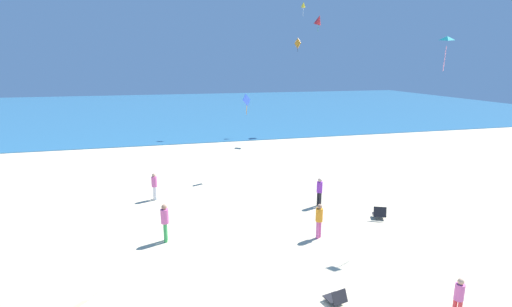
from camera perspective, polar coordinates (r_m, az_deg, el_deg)
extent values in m
plane|color=beige|center=(19.76, -1.35, -8.68)|extent=(120.00, 120.00, 0.00)
cube|color=teal|center=(66.00, -10.96, 6.78)|extent=(120.00, 60.00, 0.05)
cube|color=black|center=(13.11, 11.70, -20.62)|extent=(0.64, 0.62, 0.03)
cube|color=black|center=(12.83, 12.57, -20.48)|extent=(0.57, 0.31, 0.39)
cylinder|color=#B7B7BC|center=(13.11, 10.25, -20.97)|extent=(0.02, 0.02, 0.16)
cylinder|color=#B7B7BC|center=(13.40, 12.19, -20.24)|extent=(0.02, 0.02, 0.16)
cube|color=black|center=(19.77, 18.12, -8.75)|extent=(0.75, 0.70, 0.03)
cube|color=black|center=(19.44, 18.27, -8.40)|extent=(0.63, 0.44, 0.48)
cylinder|color=#B7B7BC|center=(19.90, 17.18, -8.83)|extent=(0.02, 0.02, 0.20)
cylinder|color=#B7B7BC|center=(19.99, 18.90, -8.87)|extent=(0.02, 0.02, 0.20)
cylinder|color=black|center=(20.45, 9.69, -6.92)|extent=(0.14, 0.14, 0.78)
cylinder|color=black|center=(20.58, 9.37, -6.77)|extent=(0.14, 0.14, 0.78)
cylinder|color=purple|center=(20.29, 9.61, -5.03)|extent=(0.38, 0.38, 0.59)
sphere|color=beige|center=(20.17, 9.65, -3.98)|extent=(0.22, 0.22, 0.22)
cylinder|color=#D8599E|center=(13.16, 28.43, -17.94)|extent=(0.34, 0.34, 0.52)
sphere|color=tan|center=(12.99, 28.61, -16.64)|extent=(0.19, 0.19, 0.19)
cylinder|color=green|center=(16.99, -13.51, -11.37)|extent=(0.15, 0.15, 0.84)
cylinder|color=green|center=(16.82, -13.56, -11.64)|extent=(0.15, 0.15, 0.84)
cylinder|color=#D8599E|center=(16.62, -13.67, -9.21)|extent=(0.37, 0.37, 0.63)
sphere|color=#A87A5B|center=(16.46, -13.75, -7.87)|extent=(0.23, 0.23, 0.23)
cylinder|color=#D8599E|center=(16.92, 9.30, -11.38)|extent=(0.14, 0.14, 0.78)
cylinder|color=#D8599E|center=(17.06, 9.63, -11.18)|extent=(0.14, 0.14, 0.78)
cylinder|color=orange|center=(16.72, 9.56, -9.15)|extent=(0.43, 0.43, 0.59)
sphere|color=#A87A5B|center=(16.57, 9.61, -7.91)|extent=(0.21, 0.21, 0.21)
cylinder|color=white|center=(22.02, -15.15, -5.74)|extent=(0.13, 0.13, 0.76)
cylinder|color=white|center=(21.86, -14.97, -5.86)|extent=(0.13, 0.13, 0.76)
cylinder|color=#D8599E|center=(21.73, -15.17, -4.14)|extent=(0.40, 0.40, 0.57)
sphere|color=tan|center=(21.62, -15.23, -3.18)|extent=(0.21, 0.21, 0.21)
pyramid|color=#1EADAD|center=(18.13, 26.96, 15.31)|extent=(0.57, 0.51, 0.21)
cylinder|color=pink|center=(18.12, 26.67, 12.69)|extent=(0.08, 0.13, 1.03)
cube|color=orange|center=(37.38, 6.34, 16.26)|extent=(0.34, 0.92, 0.96)
cylinder|color=black|center=(37.35, 6.31, 15.40)|extent=(0.11, 0.06, 0.45)
cube|color=blue|center=(24.93, -1.44, 8.11)|extent=(0.62, 0.54, 0.77)
cylinder|color=orange|center=(25.00, -1.43, 6.68)|extent=(0.07, 0.10, 0.70)
cone|color=yellow|center=(43.55, 7.19, 21.48)|extent=(0.62, 0.78, 0.72)
cylinder|color=white|center=(43.45, 7.16, 20.51)|extent=(0.09, 0.24, 1.00)
cone|color=red|center=(43.05, 9.45, 19.34)|extent=(1.24, 1.31, 1.15)
cylinder|color=green|center=(42.98, 9.40, 18.31)|extent=(0.08, 0.10, 0.78)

